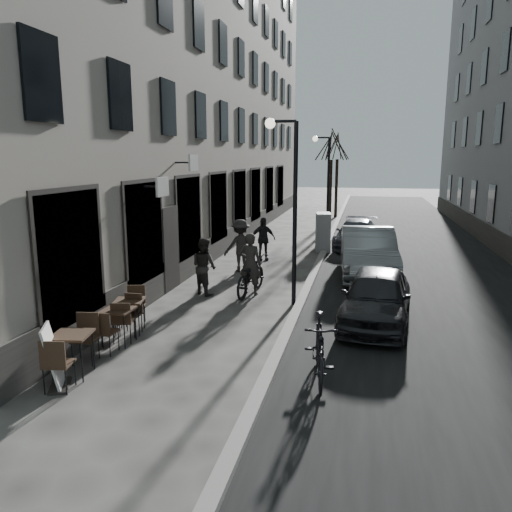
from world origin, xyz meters
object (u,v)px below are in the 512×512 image
at_px(pedestrian_near, 204,266).
at_px(car_mid, 368,253).
at_px(streetlamp_near, 289,191).
at_px(utility_cabinet, 323,232).
at_px(bistro_set_a, 73,350).
at_px(sign_board, 55,362).
at_px(moped, 319,349).
at_px(tree_far, 338,148).
at_px(pedestrian_far, 263,239).
at_px(car_far, 357,234).
at_px(bistro_set_b, 118,323).
at_px(bistro_set_c, 130,313).
at_px(pedestrian_mid, 241,246).
at_px(tree_near, 331,146).
at_px(car_near, 376,297).
at_px(bicycle, 250,276).
at_px(streetlamp_far, 325,175).

distance_m(pedestrian_near, car_mid, 5.86).
bearing_deg(streetlamp_near, utility_cabinet, 88.13).
relative_size(bistro_set_a, pedestrian_near, 1.00).
distance_m(sign_board, moped, 4.79).
bearing_deg(pedestrian_near, tree_far, -64.09).
height_order(tree_far, pedestrian_far, tree_far).
bearing_deg(car_far, utility_cabinet, -136.86).
height_order(bistro_set_a, sign_board, sign_board).
height_order(sign_board, moped, moped).
distance_m(bistro_set_b, bistro_set_c, 0.71).
xyz_separation_m(bistro_set_c, utility_cabinet, (3.55, 11.41, 0.35)).
bearing_deg(pedestrian_near, pedestrian_far, -64.33).
bearing_deg(pedestrian_mid, car_far, -158.77).
bearing_deg(pedestrian_far, pedestrian_near, -122.04).
bearing_deg(pedestrian_near, streetlamp_near, -157.26).
bearing_deg(bistro_set_a, pedestrian_near, 74.32).
relative_size(tree_near, pedestrian_mid, 3.02).
height_order(streetlamp_near, car_near, streetlamp_near).
bearing_deg(bistro_set_a, tree_far, 73.28).
xyz_separation_m(bistro_set_c, bicycle, (2.03, 3.85, 0.09)).
bearing_deg(sign_board, tree_far, 58.25).
relative_size(streetlamp_near, streetlamp_far, 1.00).
relative_size(bistro_set_c, car_near, 0.41).
xyz_separation_m(tree_near, car_mid, (2.12, -11.15, -3.83)).
height_order(bistro_set_c, pedestrian_far, pedestrian_far).
relative_size(pedestrian_near, moped, 0.85).
xyz_separation_m(streetlamp_far, tree_far, (0.07, 9.00, 1.50)).
bearing_deg(car_mid, bicycle, -141.92).
relative_size(tree_near, moped, 2.83).
bearing_deg(utility_cabinet, sign_board, -111.86).
height_order(bistro_set_a, bistro_set_c, bistro_set_a).
relative_size(streetlamp_near, pedestrian_far, 2.95).
height_order(tree_near, bistro_set_c, tree_near).
bearing_deg(sign_board, pedestrian_mid, 59.41).
distance_m(bicycle, car_near, 4.14).
height_order(pedestrian_mid, pedestrian_far, pedestrian_mid).
relative_size(streetlamp_far, bistro_set_c, 3.08).
xyz_separation_m(streetlamp_near, streetlamp_far, (0.00, 12.00, 0.00)).
relative_size(bistro_set_b, sign_board, 1.37).
relative_size(bistro_set_c, sign_board, 1.43).
xyz_separation_m(bistro_set_b, moped, (4.51, -0.91, 0.12)).
bearing_deg(pedestrian_far, bicycle, -107.04).
bearing_deg(moped, streetlamp_near, 98.01).
distance_m(sign_board, car_near, 7.46).
bearing_deg(streetlamp_far, sign_board, -100.37).
relative_size(streetlamp_far, pedestrian_mid, 2.70).
bearing_deg(car_far, car_mid, -79.94).
xyz_separation_m(tree_near, car_far, (1.63, -5.56, -4.04)).
bearing_deg(car_near, utility_cabinet, 108.02).
distance_m(sign_board, pedestrian_near, 6.54).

